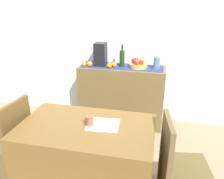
{
  "coord_description": "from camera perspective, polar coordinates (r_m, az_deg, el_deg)",
  "views": [
    {
      "loc": [
        0.55,
        -2.1,
        1.77
      ],
      "look_at": [
        -0.0,
        0.36,
        0.76
      ],
      "focal_mm": 35.52,
      "sensor_mm": 36.0,
      "label": 1
    }
  ],
  "objects": [
    {
      "name": "ground_plane",
      "position": [
        2.8,
        -1.67,
        -17.57
      ],
      "size": [
        6.4,
        6.4,
        0.02
      ],
      "primitive_type": "cube",
      "color": "#987B5B",
      "rests_on": "ground"
    },
    {
      "name": "room_wall_rear",
      "position": [
        3.35,
        3.19,
        14.61
      ],
      "size": [
        6.4,
        0.06,
        2.7
      ],
      "primitive_type": "cube",
      "color": "silver",
      "rests_on": "ground"
    },
    {
      "name": "sideboard_console",
      "position": [
        3.34,
        2.45,
        -1.55
      ],
      "size": [
        1.24,
        0.42,
        0.89
      ],
      "primitive_type": "cube",
      "color": "brown",
      "rests_on": "ground"
    },
    {
      "name": "table_runner",
      "position": [
        3.18,
        2.58,
        5.9
      ],
      "size": [
        1.16,
        0.32,
        0.01
      ],
      "primitive_type": "cube",
      "color": "navy",
      "rests_on": "sideboard_console"
    },
    {
      "name": "fruit_bowl",
      "position": [
        3.15,
        6.85,
        6.15
      ],
      "size": [
        0.25,
        0.25,
        0.06
      ],
      "primitive_type": "cylinder",
      "color": "gold",
      "rests_on": "table_runner"
    },
    {
      "name": "apple_rear",
      "position": [
        3.15,
        5.6,
        7.42
      ],
      "size": [
        0.07,
        0.07,
        0.07
      ],
      "primitive_type": "sphere",
      "color": "red",
      "rests_on": "fruit_bowl"
    },
    {
      "name": "apple_upper",
      "position": [
        3.21,
        6.26,
        7.59
      ],
      "size": [
        0.07,
        0.07,
        0.07
      ],
      "primitive_type": "sphere",
      "color": "#B42A1A",
      "rests_on": "fruit_bowl"
    },
    {
      "name": "apple_center",
      "position": [
        3.09,
        7.58,
        6.99
      ],
      "size": [
        0.06,
        0.06,
        0.06
      ],
      "primitive_type": "sphere",
      "color": "red",
      "rests_on": "fruit_bowl"
    },
    {
      "name": "apple_left",
      "position": [
        3.19,
        7.76,
        7.57
      ],
      "size": [
        0.08,
        0.08,
        0.08
      ],
      "primitive_type": "sphere",
      "color": "#94A334",
      "rests_on": "fruit_bowl"
    },
    {
      "name": "apple_front",
      "position": [
        3.06,
        6.43,
        6.99
      ],
      "size": [
        0.07,
        0.07,
        0.07
      ],
      "primitive_type": "sphere",
      "color": "#A63922",
      "rests_on": "fruit_bowl"
    },
    {
      "name": "wine_bottle",
      "position": [
        3.15,
        2.6,
        8.02
      ],
      "size": [
        0.07,
        0.07,
        0.32
      ],
      "color": "#173515",
      "rests_on": "sideboard_console"
    },
    {
      "name": "coffee_maker",
      "position": [
        3.21,
        -2.97,
        9.02
      ],
      "size": [
        0.16,
        0.18,
        0.33
      ],
      "primitive_type": "cube",
      "color": "black",
      "rests_on": "sideboard_console"
    },
    {
      "name": "ceramic_vase",
      "position": [
        3.12,
        11.44,
        6.69
      ],
      "size": [
        0.09,
        0.09,
        0.17
      ],
      "primitive_type": "cylinder",
      "color": "slate",
      "rests_on": "sideboard_console"
    },
    {
      "name": "orange_loose_near_bowl",
      "position": [
        3.15,
        0.61,
        6.4
      ],
      "size": [
        0.07,
        0.07,
        0.07
      ],
      "primitive_type": "sphere",
      "color": "orange",
      "rests_on": "sideboard_console"
    },
    {
      "name": "orange_loose_mid",
      "position": [
        3.11,
        -0.65,
        6.2
      ],
      "size": [
        0.07,
        0.07,
        0.07
      ],
      "primitive_type": "sphere",
      "color": "orange",
      "rests_on": "sideboard_console"
    },
    {
      "name": "orange_loose_end",
      "position": [
        3.23,
        -7.18,
        6.5
      ],
      "size": [
        0.06,
        0.06,
        0.06
      ],
      "primitive_type": "sphere",
      "color": "orange",
      "rests_on": "sideboard_console"
    },
    {
      "name": "orange_loose_far",
      "position": [
        3.2,
        -5.72,
        6.56
      ],
      "size": [
        0.08,
        0.08,
        0.08
      ],
      "primitive_type": "sphere",
      "color": "orange",
      "rests_on": "sideboard_console"
    },
    {
      "name": "dining_table",
      "position": [
        2.22,
        -6.24,
        -17.48
      ],
      "size": [
        1.21,
        0.72,
        0.74
      ],
      "primitive_type": "cube",
      "color": "brown",
      "rests_on": "ground"
    },
    {
      "name": "open_book",
      "position": [
        1.99,
        -2.31,
        -9.02
      ],
      "size": [
        0.3,
        0.23,
        0.02
      ],
      "primitive_type": "cube",
      "rotation": [
        0.0,
        0.0,
        0.08
      ],
      "color": "white",
      "rests_on": "dining_table"
    },
    {
      "name": "coffee_cup",
      "position": [
        1.96,
        -5.75,
        -8.14
      ],
      "size": [
        0.07,
        0.07,
        0.11
      ],
      "primitive_type": "cylinder",
      "color": "brown",
      "rests_on": "dining_table"
    },
    {
      "name": "chair_near_window",
      "position": [
        2.64,
        -24.92,
        -15.18
      ],
      "size": [
        0.43,
        0.43,
        0.9
      ],
      "color": "brown",
      "rests_on": "ground"
    }
  ]
}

